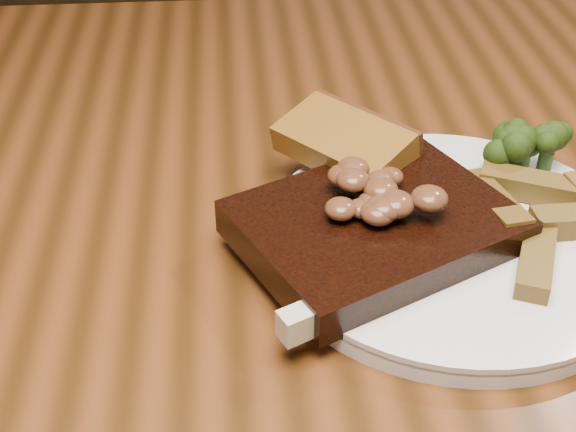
# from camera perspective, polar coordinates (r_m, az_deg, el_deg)

# --- Properties ---
(dining_table) EXTENTS (1.60, 0.90, 0.75)m
(dining_table) POSITION_cam_1_polar(r_m,az_deg,el_deg) (0.62, 0.84, -8.31)
(dining_table) COLOR #532910
(dining_table) RESTS_ON ground
(chair_far) EXTENTS (0.48, 0.48, 0.92)m
(chair_far) POSITION_cam_1_polar(r_m,az_deg,el_deg) (1.25, -13.59, 7.19)
(chair_far) COLOR black
(chair_far) RESTS_ON ground
(plate) EXTENTS (0.26, 0.26, 0.01)m
(plate) POSITION_cam_1_polar(r_m,az_deg,el_deg) (0.56, 11.53, -1.77)
(plate) COLOR silver
(plate) RESTS_ON dining_table
(steak) EXTENTS (0.21, 0.19, 0.02)m
(steak) POSITION_cam_1_polar(r_m,az_deg,el_deg) (0.53, 6.19, -0.78)
(steak) COLOR black
(steak) RESTS_ON plate
(steak_bone) EXTENTS (0.14, 0.08, 0.02)m
(steak_bone) POSITION_cam_1_polar(r_m,az_deg,el_deg) (0.49, 7.30, -5.20)
(steak_bone) COLOR #C0B595
(steak_bone) RESTS_ON plate
(mushroom_pile) EXTENTS (0.07, 0.07, 0.03)m
(mushroom_pile) POSITION_cam_1_polar(r_m,az_deg,el_deg) (0.52, 6.69, 1.76)
(mushroom_pile) COLOR #56311B
(mushroom_pile) RESTS_ON steak
(garlic_bread) EXTENTS (0.10, 0.11, 0.02)m
(garlic_bread) POSITION_cam_1_polar(r_m,az_deg,el_deg) (0.59, 3.89, 3.66)
(garlic_bread) COLOR #8A5A19
(garlic_bread) RESTS_ON plate
(potato_wedges) EXTENTS (0.10, 0.10, 0.02)m
(potato_wedges) POSITION_cam_1_polar(r_m,az_deg,el_deg) (0.57, 18.53, 0.09)
(potato_wedges) COLOR brown
(potato_wedges) RESTS_ON plate
(broccoli_cluster) EXTENTS (0.06, 0.06, 0.04)m
(broccoli_cluster) POSITION_cam_1_polar(r_m,az_deg,el_deg) (0.62, 16.27, 4.79)
(broccoli_cluster) COLOR #22340B
(broccoli_cluster) RESTS_ON plate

